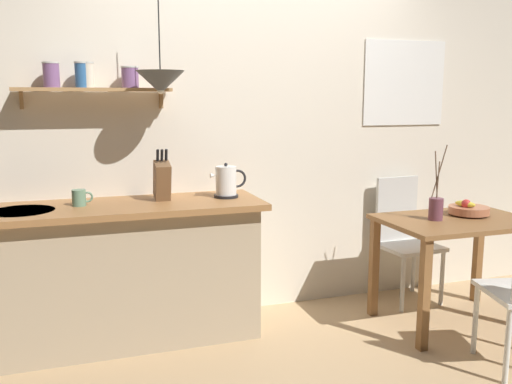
{
  "coord_description": "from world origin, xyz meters",
  "views": [
    {
      "loc": [
        -1.26,
        -3.2,
        1.57
      ],
      "look_at": [
        -0.1,
        0.25,
        0.95
      ],
      "focal_mm": 38.96,
      "sensor_mm": 36.0,
      "label": 1
    }
  ],
  "objects_px": {
    "dining_table": "(456,236)",
    "knife_block": "(162,180)",
    "electric_kettle": "(226,182)",
    "pendant_lamp": "(160,82)",
    "coffee_mug_by_sink": "(80,198)",
    "twig_vase": "(436,208)",
    "dining_chair_far": "(403,233)",
    "fruit_bowl": "(468,209)"
  },
  "relations": [
    {
      "from": "twig_vase",
      "to": "coffee_mug_by_sink",
      "type": "bearing_deg",
      "value": 169.52
    },
    {
      "from": "dining_table",
      "to": "electric_kettle",
      "type": "xyz_separation_m",
      "value": [
        -1.52,
        0.44,
        0.39
      ]
    },
    {
      "from": "twig_vase",
      "to": "coffee_mug_by_sink",
      "type": "distance_m",
      "value": 2.33
    },
    {
      "from": "knife_block",
      "to": "twig_vase",
      "type": "bearing_deg",
      "value": -13.9
    },
    {
      "from": "twig_vase",
      "to": "pendant_lamp",
      "type": "distance_m",
      "value": 2.0
    },
    {
      "from": "dining_table",
      "to": "electric_kettle",
      "type": "relative_size",
      "value": 4.09
    },
    {
      "from": "twig_vase",
      "to": "knife_block",
      "type": "bearing_deg",
      "value": 166.1
    },
    {
      "from": "electric_kettle",
      "to": "pendant_lamp",
      "type": "height_order",
      "value": "pendant_lamp"
    },
    {
      "from": "dining_chair_far",
      "to": "pendant_lamp",
      "type": "distance_m",
      "value": 2.21
    },
    {
      "from": "fruit_bowl",
      "to": "pendant_lamp",
      "type": "bearing_deg",
      "value": 172.09
    },
    {
      "from": "coffee_mug_by_sink",
      "to": "pendant_lamp",
      "type": "height_order",
      "value": "pendant_lamp"
    },
    {
      "from": "electric_kettle",
      "to": "dining_table",
      "type": "bearing_deg",
      "value": -16.2
    },
    {
      "from": "twig_vase",
      "to": "knife_block",
      "type": "relative_size",
      "value": 1.52
    },
    {
      "from": "dining_chair_far",
      "to": "twig_vase",
      "type": "relative_size",
      "value": 1.87
    },
    {
      "from": "twig_vase",
      "to": "fruit_bowl",
      "type": "bearing_deg",
      "value": 9.69
    },
    {
      "from": "twig_vase",
      "to": "knife_block",
      "type": "height_order",
      "value": "twig_vase"
    },
    {
      "from": "twig_vase",
      "to": "electric_kettle",
      "type": "distance_m",
      "value": 1.43
    },
    {
      "from": "dining_table",
      "to": "twig_vase",
      "type": "bearing_deg",
      "value": 173.51
    },
    {
      "from": "twig_vase",
      "to": "dining_table",
      "type": "bearing_deg",
      "value": -6.49
    },
    {
      "from": "knife_block",
      "to": "pendant_lamp",
      "type": "distance_m",
      "value": 0.62
    },
    {
      "from": "dining_chair_far",
      "to": "coffee_mug_by_sink",
      "type": "distance_m",
      "value": 2.44
    },
    {
      "from": "electric_kettle",
      "to": "coffee_mug_by_sink",
      "type": "distance_m",
      "value": 0.94
    },
    {
      "from": "dining_table",
      "to": "knife_block",
      "type": "bearing_deg",
      "value": 166.72
    },
    {
      "from": "pendant_lamp",
      "to": "coffee_mug_by_sink",
      "type": "bearing_deg",
      "value": 171.13
    },
    {
      "from": "knife_block",
      "to": "fruit_bowl",
      "type": "bearing_deg",
      "value": -10.47
    },
    {
      "from": "pendant_lamp",
      "to": "dining_chair_far",
      "type": "bearing_deg",
      "value": 5.35
    },
    {
      "from": "dining_table",
      "to": "twig_vase",
      "type": "height_order",
      "value": "twig_vase"
    },
    {
      "from": "fruit_bowl",
      "to": "twig_vase",
      "type": "height_order",
      "value": "twig_vase"
    },
    {
      "from": "twig_vase",
      "to": "electric_kettle",
      "type": "xyz_separation_m",
      "value": [
        -1.35,
        0.42,
        0.18
      ]
    },
    {
      "from": "twig_vase",
      "to": "dining_chair_far",
      "type": "bearing_deg",
      "value": 78.72
    },
    {
      "from": "knife_block",
      "to": "pendant_lamp",
      "type": "height_order",
      "value": "pendant_lamp"
    },
    {
      "from": "dining_table",
      "to": "electric_kettle",
      "type": "bearing_deg",
      "value": 163.8
    },
    {
      "from": "knife_block",
      "to": "dining_chair_far",
      "type": "bearing_deg",
      "value": 2.49
    },
    {
      "from": "dining_table",
      "to": "pendant_lamp",
      "type": "xyz_separation_m",
      "value": [
        -1.95,
        0.36,
        1.04
      ]
    },
    {
      "from": "electric_kettle",
      "to": "pendant_lamp",
      "type": "relative_size",
      "value": 0.36
    },
    {
      "from": "dining_chair_far",
      "to": "knife_block",
      "type": "xyz_separation_m",
      "value": [
        -1.88,
        -0.08,
        0.52
      ]
    },
    {
      "from": "pendant_lamp",
      "to": "electric_kettle",
      "type": "bearing_deg",
      "value": 10.14
    },
    {
      "from": "pendant_lamp",
      "to": "knife_block",
      "type": "bearing_deg",
      "value": 85.6
    },
    {
      "from": "pendant_lamp",
      "to": "twig_vase",
      "type": "bearing_deg",
      "value": -10.94
    },
    {
      "from": "fruit_bowl",
      "to": "knife_block",
      "type": "bearing_deg",
      "value": 169.53
    },
    {
      "from": "twig_vase",
      "to": "knife_block",
      "type": "distance_m",
      "value": 1.84
    },
    {
      "from": "twig_vase",
      "to": "electric_kettle",
      "type": "height_order",
      "value": "twig_vase"
    }
  ]
}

